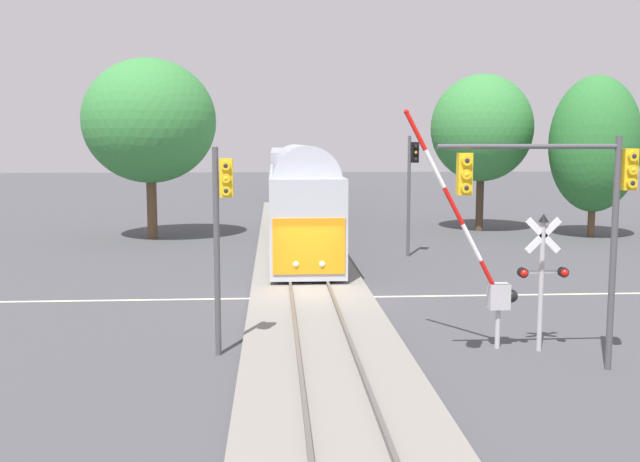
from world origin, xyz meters
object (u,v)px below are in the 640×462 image
(traffic_signal_near_right, at_px, (566,195))
(maple_right_background, at_px, (595,144))
(oak_behind_train, at_px, (150,121))
(crossing_signal_mast, at_px, (542,268))
(traffic_signal_median, at_px, (221,217))
(commuter_train, at_px, (290,179))
(traffic_signal_far_side, at_px, (412,176))
(oak_far_right, at_px, (482,128))
(crossing_gate_near, at_px, (488,274))

(traffic_signal_near_right, distance_m, maple_right_background, 27.39)
(traffic_signal_near_right, distance_m, oak_behind_train, 29.37)
(crossing_signal_mast, relative_size, traffic_signal_median, 0.68)
(commuter_train, height_order, crossing_signal_mast, commuter_train)
(traffic_signal_near_right, bearing_deg, oak_behind_train, 118.84)
(commuter_train, distance_m, maple_right_background, 23.80)
(traffic_signal_median, relative_size, traffic_signal_far_side, 0.93)
(traffic_signal_near_right, bearing_deg, crossing_signal_mast, 85.90)
(commuter_train, bearing_deg, traffic_signal_far_side, -76.44)
(crossing_signal_mast, height_order, traffic_signal_near_right, traffic_signal_near_right)
(crossing_signal_mast, bearing_deg, traffic_signal_near_right, -94.10)
(traffic_signal_near_right, relative_size, oak_behind_train, 0.56)
(commuter_train, bearing_deg, oak_far_right, -46.77)
(traffic_signal_median, bearing_deg, maple_right_background, 48.54)
(commuter_train, relative_size, traffic_signal_near_right, 11.27)
(traffic_signal_far_side, height_order, oak_behind_train, oak_behind_train)
(traffic_signal_median, height_order, traffic_signal_near_right, traffic_signal_near_right)
(crossing_gate_near, xyz_separation_m, oak_far_right, (7.25, 26.09, 4.39))
(commuter_train, relative_size, oak_behind_train, 6.26)
(oak_far_right, xyz_separation_m, maple_right_background, (5.77, -3.44, -0.98))
(traffic_signal_median, relative_size, oak_behind_train, 0.53)
(traffic_signal_far_side, relative_size, maple_right_background, 0.62)
(commuter_train, distance_m, traffic_signal_near_right, 41.03)
(crossing_signal_mast, relative_size, traffic_signal_far_side, 0.63)
(crossing_signal_mast, relative_size, oak_behind_train, 0.36)
(crossing_gate_near, distance_m, oak_behind_train, 27.29)
(traffic_signal_near_right, distance_m, traffic_signal_far_side, 18.14)
(traffic_signal_near_right, xyz_separation_m, maple_right_background, (11.79, 24.69, 1.13))
(crossing_signal_mast, xyz_separation_m, traffic_signal_near_right, (-0.12, -1.68, 2.07))
(oak_far_right, bearing_deg, crossing_gate_near, -105.53)
(crossing_gate_near, relative_size, crossing_signal_mast, 1.73)
(traffic_signal_far_side, height_order, oak_far_right, oak_far_right)
(crossing_signal_mast, height_order, traffic_signal_far_side, traffic_signal_far_side)
(traffic_signal_far_side, bearing_deg, maple_right_background, 28.52)
(oak_behind_train, bearing_deg, crossing_signal_mast, -59.28)
(traffic_signal_near_right, height_order, maple_right_background, maple_right_background)
(crossing_gate_near, bearing_deg, oak_behind_train, 118.63)
(traffic_signal_median, bearing_deg, traffic_signal_near_right, -12.54)
(traffic_signal_near_right, height_order, traffic_signal_far_side, traffic_signal_far_side)
(traffic_signal_far_side, xyz_separation_m, oak_behind_train, (-13.83, 7.50, 2.85))
(oak_behind_train, bearing_deg, traffic_signal_near_right, -61.16)
(crossing_gate_near, bearing_deg, maple_right_background, 60.10)
(crossing_signal_mast, distance_m, traffic_signal_median, 8.62)
(traffic_signal_far_side, bearing_deg, traffic_signal_median, -116.46)
(commuter_train, distance_m, oak_behind_train, 17.64)
(oak_behind_train, distance_m, oak_far_right, 20.29)
(oak_far_right, bearing_deg, commuter_train, 133.23)
(commuter_train, bearing_deg, maple_right_background, -42.28)
(traffic_signal_median, height_order, oak_far_right, oak_far_right)
(traffic_signal_near_right, bearing_deg, maple_right_background, 64.49)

